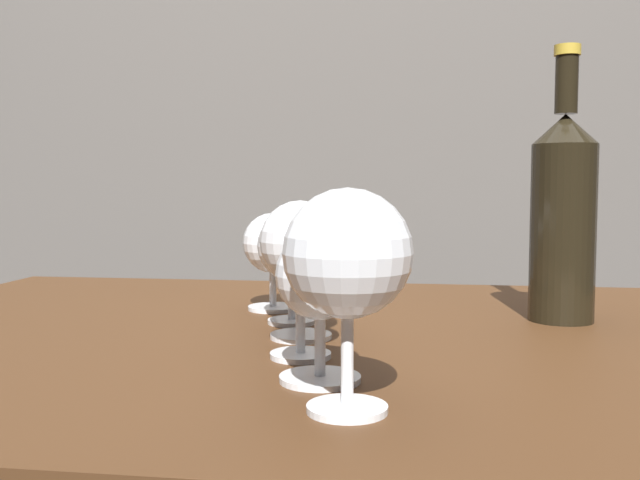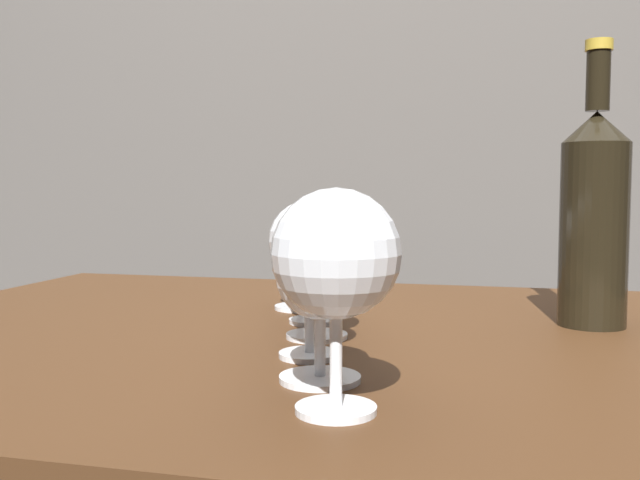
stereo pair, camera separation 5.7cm
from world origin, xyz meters
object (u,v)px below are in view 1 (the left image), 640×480
at_px(wine_glass_cabernet, 300,245).
at_px(wine_glass_pinot, 273,245).
at_px(wine_glass_rose, 303,252).
at_px(wine_glass_white, 292,248).
at_px(wine_bottle, 563,213).
at_px(wine_glass_amber, 348,258).
at_px(wine_glass_empty, 320,281).

xyz_separation_m(wine_glass_cabernet, wine_glass_pinot, (-0.08, 0.25, -0.02)).
bearing_deg(wine_glass_pinot, wine_glass_rose, -68.02).
bearing_deg(wine_glass_white, wine_glass_pinot, 115.16).
relative_size(wine_glass_pinot, wine_bottle, 0.39).
distance_m(wine_glass_cabernet, wine_glass_white, 0.17).
bearing_deg(wine_glass_amber, wine_glass_cabernet, 111.23).
bearing_deg(wine_glass_empty, wine_glass_pinot, 108.26).
bearing_deg(wine_glass_amber, wine_glass_empty, 111.72).
bearing_deg(wine_glass_white, wine_glass_rose, -71.67).
distance_m(wine_glass_empty, wine_bottle, 0.39).
relative_size(wine_glass_cabernet, wine_bottle, 0.46).
xyz_separation_m(wine_glass_cabernet, wine_bottle, (0.27, 0.22, 0.02)).
xyz_separation_m(wine_glass_amber, wine_glass_empty, (-0.03, 0.08, -0.03)).
distance_m(wine_glass_amber, wine_glass_rose, 0.25).
height_order(wine_glass_amber, wine_glass_cabernet, wine_glass_amber).
height_order(wine_glass_cabernet, wine_glass_white, wine_glass_cabernet).
bearing_deg(wine_glass_white, wine_glass_amber, -72.88).
distance_m(wine_glass_white, wine_glass_pinot, 0.09).
relative_size(wine_glass_white, wine_glass_pinot, 1.04).
relative_size(wine_glass_amber, wine_glass_rose, 1.18).
bearing_deg(wine_glass_white, wine_bottle, 11.00).
distance_m(wine_glass_amber, wine_glass_cabernet, 0.16).
xyz_separation_m(wine_glass_amber, wine_glass_rose, (-0.07, 0.24, -0.02)).
height_order(wine_glass_cabernet, wine_glass_rose, wine_glass_cabernet).
height_order(wine_glass_white, wine_bottle, wine_bottle).
distance_m(wine_glass_pinot, wine_bottle, 0.36).
relative_size(wine_glass_rose, wine_glass_white, 1.03).
relative_size(wine_glass_empty, wine_glass_rose, 0.93).
bearing_deg(wine_bottle, wine_glass_amber, -119.89).
height_order(wine_glass_cabernet, wine_glass_pinot, wine_glass_cabernet).
height_order(wine_glass_empty, wine_bottle, wine_bottle).
xyz_separation_m(wine_glass_empty, wine_glass_pinot, (-0.11, 0.32, 0.00)).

